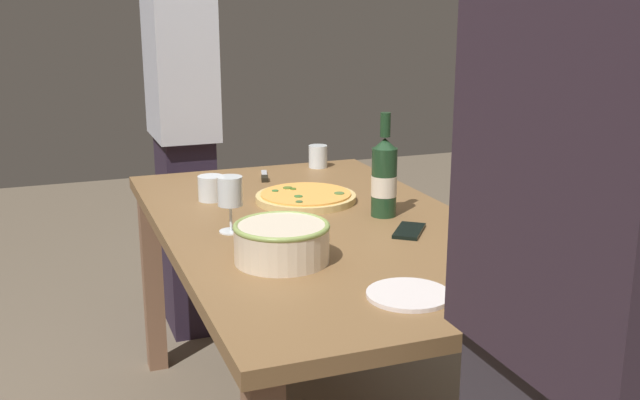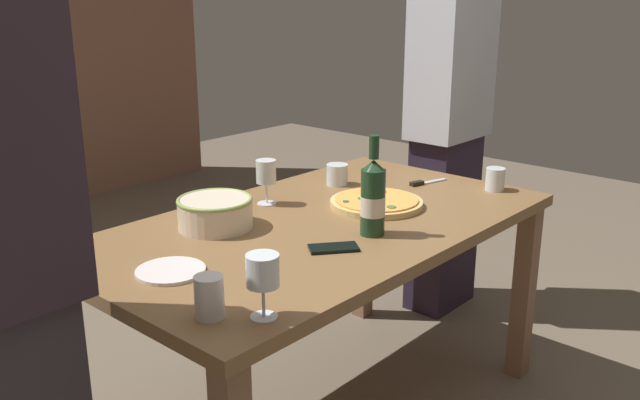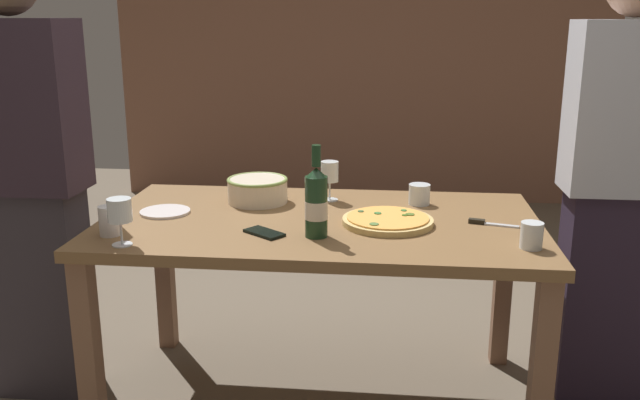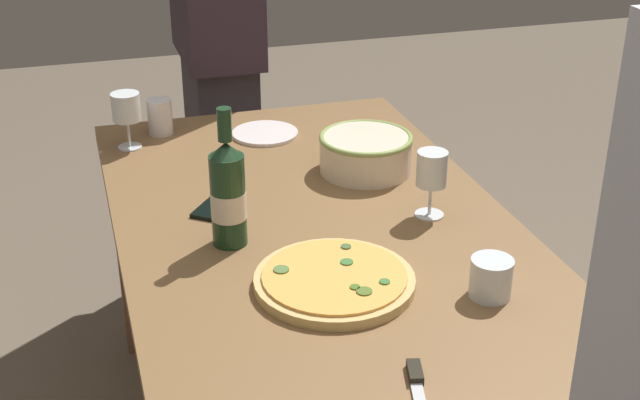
# 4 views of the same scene
# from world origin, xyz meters

# --- Properties ---
(dining_table) EXTENTS (1.60, 0.90, 0.75)m
(dining_table) POSITION_xyz_m (0.00, 0.00, 0.66)
(dining_table) COLOR brown
(dining_table) RESTS_ON ground
(pizza) EXTENTS (0.33, 0.33, 0.03)m
(pizza) POSITION_xyz_m (0.25, -0.04, 0.76)
(pizza) COLOR #D6B66E
(pizza) RESTS_ON dining_table
(serving_bowl) EXTENTS (0.24, 0.24, 0.10)m
(serving_bowl) POSITION_xyz_m (-0.27, 0.20, 0.80)
(serving_bowl) COLOR beige
(serving_bowl) RESTS_ON dining_table
(wine_bottle) EXTENTS (0.08, 0.08, 0.31)m
(wine_bottle) POSITION_xyz_m (0.01, -0.21, 0.87)
(wine_bottle) COLOR #1D3C22
(wine_bottle) RESTS_ON dining_table
(wine_glass_near_pizza) EXTENTS (0.08, 0.08, 0.16)m
(wine_glass_near_pizza) POSITION_xyz_m (-0.61, -0.37, 0.86)
(wine_glass_near_pizza) COLOR white
(wine_glass_near_pizza) RESTS_ON dining_table
(wine_glass_by_bottle) EXTENTS (0.07, 0.07, 0.16)m
(wine_glass_by_bottle) POSITION_xyz_m (0.01, 0.26, 0.86)
(wine_glass_by_bottle) COLOR white
(wine_glass_by_bottle) RESTS_ON dining_table
(cup_amber) EXTENTS (0.07, 0.07, 0.09)m
(cup_amber) POSITION_xyz_m (0.71, -0.26, 0.79)
(cup_amber) COLOR white
(cup_amber) RESTS_ON dining_table
(cup_ceramic) EXTENTS (0.07, 0.07, 0.10)m
(cup_ceramic) POSITION_xyz_m (-0.69, -0.27, 0.80)
(cup_ceramic) COLOR silver
(cup_ceramic) RESTS_ON dining_table
(cup_spare) EXTENTS (0.08, 0.08, 0.08)m
(cup_spare) POSITION_xyz_m (0.37, 0.24, 0.79)
(cup_spare) COLOR white
(cup_spare) RESTS_ON dining_table
(side_plate) EXTENTS (0.19, 0.19, 0.01)m
(side_plate) POSITION_xyz_m (-0.59, 0.01, 0.76)
(side_plate) COLOR white
(side_plate) RESTS_ON dining_table
(cell_phone) EXTENTS (0.16, 0.14, 0.01)m
(cell_phone) POSITION_xyz_m (-0.17, -0.20, 0.76)
(cell_phone) COLOR black
(cell_phone) RESTS_ON dining_table
(pizza_knife) EXTENTS (0.18, 0.07, 0.02)m
(pizza_knife) POSITION_xyz_m (0.60, -0.01, 0.76)
(pizza_knife) COLOR silver
(pizza_knife) RESTS_ON dining_table
(person_host) EXTENTS (0.39, 0.24, 1.69)m
(person_host) POSITION_xyz_m (1.09, 0.19, 0.86)
(person_host) COLOR #2B2032
(person_host) RESTS_ON ground
(person_guest_left) EXTENTS (0.43, 0.24, 1.70)m
(person_guest_left) POSITION_xyz_m (-1.11, -0.02, 0.86)
(person_guest_left) COLOR #352F37
(person_guest_left) RESTS_ON ground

